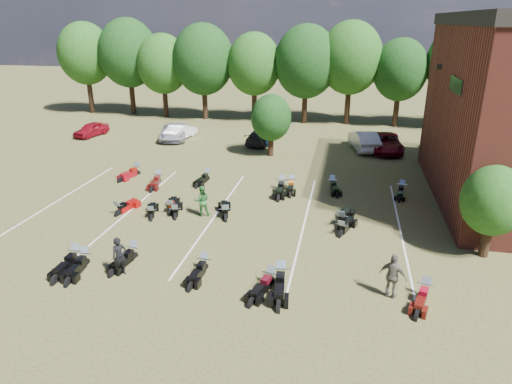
% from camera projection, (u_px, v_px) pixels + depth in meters
% --- Properties ---
extents(ground, '(160.00, 160.00, 0.00)m').
position_uv_depth(ground, '(257.00, 245.00, 22.25)').
color(ground, brown).
rests_on(ground, ground).
extents(car_0, '(2.25, 3.97, 1.27)m').
position_uv_depth(car_0, '(91.00, 129.00, 42.80)').
color(car_0, maroon).
rests_on(car_0, ground).
extents(car_1, '(2.08, 4.27, 1.35)m').
position_uv_depth(car_1, '(180.00, 132.00, 41.83)').
color(car_1, silver).
rests_on(car_1, ground).
extents(car_2, '(3.45, 5.36, 1.38)m').
position_uv_depth(car_2, '(174.00, 132.00, 41.61)').
color(car_2, '#94969C').
rests_on(car_2, ground).
extents(car_3, '(2.29, 4.59, 1.28)m').
position_uv_depth(car_3, '(261.00, 137.00, 40.05)').
color(car_3, black).
rests_on(car_3, ground).
extents(car_4, '(2.06, 4.28, 1.41)m').
position_uv_depth(car_4, '(263.00, 134.00, 40.68)').
color(car_4, navy).
rests_on(car_4, ground).
extents(car_5, '(2.77, 5.13, 1.60)m').
position_uv_depth(car_5, '(364.00, 140.00, 38.25)').
color(car_5, beige).
rests_on(car_5, ground).
extents(car_6, '(2.71, 5.40, 1.47)m').
position_uv_depth(car_6, '(386.00, 143.00, 37.76)').
color(car_6, '#55040D').
rests_on(car_6, ground).
extents(car_7, '(2.71, 5.06, 1.39)m').
position_uv_depth(car_7, '(436.00, 144.00, 37.45)').
color(car_7, '#3E3F43').
rests_on(car_7, ground).
extents(person_black, '(0.73, 0.74, 1.73)m').
position_uv_depth(person_black, '(119.00, 257.00, 19.35)').
color(person_black, black).
rests_on(person_black, ground).
extents(person_green, '(1.03, 0.91, 1.75)m').
position_uv_depth(person_green, '(202.00, 201.00, 25.28)').
color(person_green, '#276A2D').
rests_on(person_green, ground).
extents(person_grey, '(1.19, 0.87, 1.87)m').
position_uv_depth(person_grey, '(393.00, 276.00, 17.73)').
color(person_grey, '#5C584F').
rests_on(person_grey, ground).
extents(motorcycle_0, '(0.84, 2.33, 1.28)m').
position_uv_depth(motorcycle_0, '(76.00, 263.00, 20.58)').
color(motorcycle_0, black).
rests_on(motorcycle_0, ground).
extents(motorcycle_1, '(0.99, 2.22, 1.20)m').
position_uv_depth(motorcycle_1, '(134.00, 259.00, 20.94)').
color(motorcycle_1, black).
rests_on(motorcycle_1, ground).
extents(motorcycle_2, '(0.91, 2.25, 1.22)m').
position_uv_depth(motorcycle_2, '(86.00, 265.00, 20.38)').
color(motorcycle_2, black).
rests_on(motorcycle_2, ground).
extents(motorcycle_3, '(0.82, 2.16, 1.18)m').
position_uv_depth(motorcycle_3, '(205.00, 271.00, 19.95)').
color(motorcycle_3, black).
rests_on(motorcycle_3, ground).
extents(motorcycle_4, '(1.06, 2.58, 1.40)m').
position_uv_depth(motorcycle_4, '(281.00, 283.00, 18.99)').
color(motorcycle_4, black).
rests_on(motorcycle_4, ground).
extents(motorcycle_5, '(1.30, 2.28, 1.21)m').
position_uv_depth(motorcycle_5, '(270.00, 286.00, 18.82)').
color(motorcycle_5, black).
rests_on(motorcycle_5, ground).
extents(motorcycle_6, '(1.29, 2.24, 1.19)m').
position_uv_depth(motorcycle_6, '(424.00, 297.00, 18.05)').
color(motorcycle_6, '#4D0F0B').
rests_on(motorcycle_6, ground).
extents(motorcycle_7, '(1.19, 2.30, 1.23)m').
position_uv_depth(motorcycle_7, '(119.00, 215.00, 25.63)').
color(motorcycle_7, maroon).
rests_on(motorcycle_7, ground).
extents(motorcycle_8, '(1.20, 2.36, 1.26)m').
position_uv_depth(motorcycle_8, '(171.00, 214.00, 25.73)').
color(motorcycle_8, black).
rests_on(motorcycle_8, ground).
extents(motorcycle_9, '(1.31, 2.20, 1.17)m').
position_uv_depth(motorcycle_9, '(152.00, 219.00, 25.05)').
color(motorcycle_9, black).
rests_on(motorcycle_9, ground).
extents(motorcycle_10, '(1.25, 2.23, 1.19)m').
position_uv_depth(motorcycle_10, '(176.00, 218.00, 25.20)').
color(motorcycle_10, black).
rests_on(motorcycle_10, ground).
extents(motorcycle_11, '(1.45, 2.50, 1.33)m').
position_uv_depth(motorcycle_11, '(226.00, 220.00, 25.00)').
color(motorcycle_11, black).
rests_on(motorcycle_11, ground).
extents(motorcycle_12, '(1.39, 2.34, 1.25)m').
position_uv_depth(motorcycle_12, '(341.00, 236.00, 23.16)').
color(motorcycle_12, black).
rests_on(motorcycle_12, ground).
extents(motorcycle_13, '(1.30, 2.61, 1.39)m').
position_uv_depth(motorcycle_13, '(340.00, 227.00, 24.08)').
color(motorcycle_13, black).
rests_on(motorcycle_13, ground).
extents(motorcycle_14, '(1.01, 2.36, 1.27)m').
position_uv_depth(motorcycle_14, '(159.00, 183.00, 30.65)').
color(motorcycle_14, '#3F0909').
rests_on(motorcycle_14, ground).
extents(motorcycle_15, '(1.29, 2.40, 1.28)m').
position_uv_depth(motorcycle_15, '(137.00, 175.00, 32.26)').
color(motorcycle_15, maroon).
rests_on(motorcycle_15, ground).
extents(motorcycle_16, '(0.98, 2.19, 1.18)m').
position_uv_depth(motorcycle_16, '(207.00, 180.00, 31.16)').
color(motorcycle_16, black).
rests_on(motorcycle_16, ground).
extents(motorcycle_17, '(0.89, 2.26, 1.23)m').
position_uv_depth(motorcycle_17, '(291.00, 188.00, 29.73)').
color(motorcycle_17, black).
rests_on(motorcycle_17, ground).
extents(motorcycle_18, '(1.18, 2.27, 1.21)m').
position_uv_depth(motorcycle_18, '(332.00, 188.00, 29.67)').
color(motorcycle_18, black).
rests_on(motorcycle_18, ground).
extents(motorcycle_19, '(0.89, 2.53, 1.39)m').
position_uv_depth(motorcycle_19, '(282.00, 190.00, 29.37)').
color(motorcycle_19, black).
rests_on(motorcycle_19, ground).
extents(motorcycle_20, '(1.01, 2.20, 1.18)m').
position_uv_depth(motorcycle_20, '(401.00, 193.00, 28.89)').
color(motorcycle_20, black).
rests_on(motorcycle_20, ground).
extents(tree_line, '(56.00, 6.00, 9.79)m').
position_uv_depth(tree_line, '(303.00, 61.00, 46.78)').
color(tree_line, black).
rests_on(tree_line, ground).
extents(young_tree_near_building, '(2.80, 2.80, 4.16)m').
position_uv_depth(young_tree_near_building, '(493.00, 201.00, 20.24)').
color(young_tree_near_building, black).
rests_on(young_tree_near_building, ground).
extents(young_tree_midfield, '(3.20, 3.20, 4.70)m').
position_uv_depth(young_tree_midfield, '(271.00, 118.00, 35.73)').
color(young_tree_midfield, black).
rests_on(young_tree_midfield, ground).
extents(parking_lines, '(20.10, 14.00, 0.01)m').
position_uv_depth(parking_lines, '(215.00, 215.00, 25.55)').
color(parking_lines, silver).
rests_on(parking_lines, ground).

